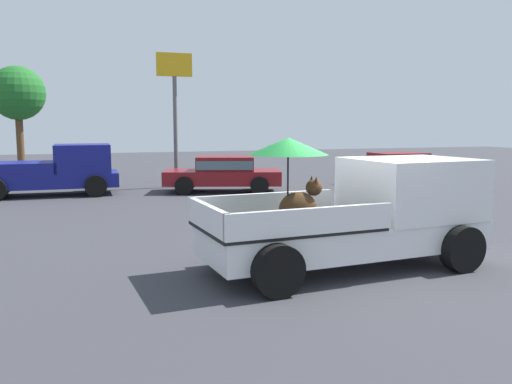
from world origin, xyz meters
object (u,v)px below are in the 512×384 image
(parked_sedan_near, at_px, (399,167))
(motel_sign, at_px, (175,94))
(pickup_truck_red, at_px, (54,171))
(parked_sedan_far, at_px, (224,172))
(pickup_truck_main, at_px, (366,212))

(parked_sedan_near, xyz_separation_m, motel_sign, (-9.07, 2.05, 2.97))
(pickup_truck_red, distance_m, parked_sedan_far, 6.07)
(pickup_truck_red, height_order, parked_sedan_near, pickup_truck_red)
(parked_sedan_near, bearing_deg, motel_sign, 167.57)
(pickup_truck_main, distance_m, parked_sedan_near, 13.56)
(pickup_truck_red, distance_m, motel_sign, 5.46)
(pickup_truck_red, distance_m, parked_sedan_near, 13.67)
(pickup_truck_main, relative_size, motel_sign, 0.98)
(pickup_truck_main, distance_m, pickup_truck_red, 13.16)
(parked_sedan_near, distance_m, parked_sedan_far, 7.66)
(parked_sedan_far, bearing_deg, pickup_truck_red, 7.73)
(motel_sign, bearing_deg, pickup_truck_main, -85.67)
(parked_sedan_near, bearing_deg, pickup_truck_red, 175.83)
(pickup_truck_main, bearing_deg, pickup_truck_red, 111.20)
(pickup_truck_red, bearing_deg, motel_sign, 13.34)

